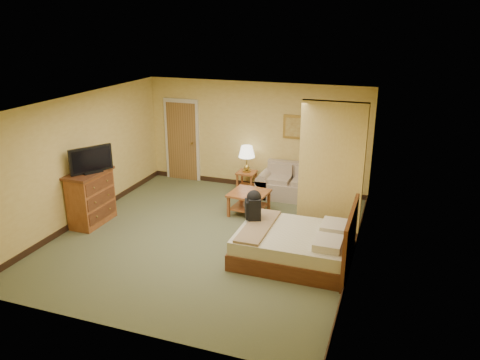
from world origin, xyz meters
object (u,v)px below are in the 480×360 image
at_px(coffee_table, 249,198).
at_px(bed, 297,245).
at_px(dresser, 91,198).
at_px(loveseat, 292,187).

distance_m(coffee_table, bed, 2.18).
bearing_deg(dresser, bed, -1.84).
distance_m(loveseat, dresser, 4.48).
height_order(coffee_table, bed, bed).
bearing_deg(loveseat, coffee_table, -117.91).
height_order(loveseat, dresser, dresser).
bearing_deg(dresser, coffee_table, 27.85).
bearing_deg(coffee_table, loveseat, 62.09).
bearing_deg(loveseat, dresser, -142.05).
bearing_deg(coffee_table, bed, -49.34).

